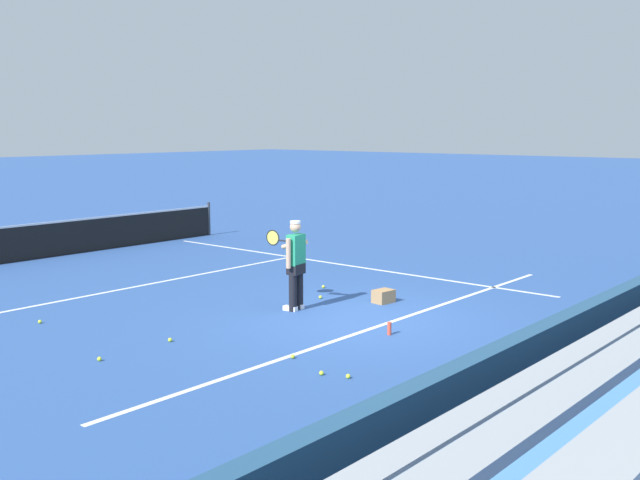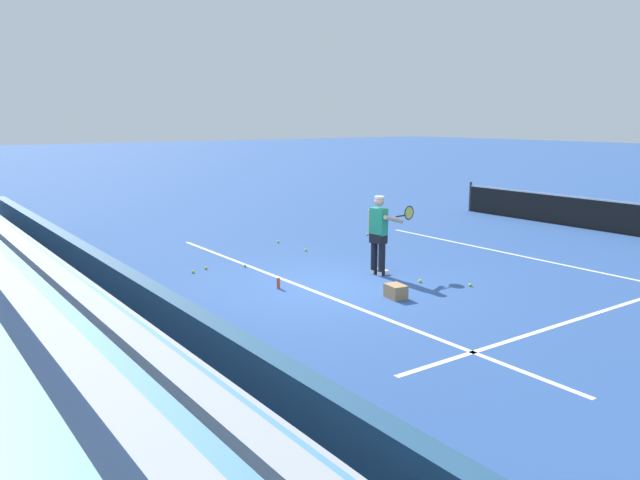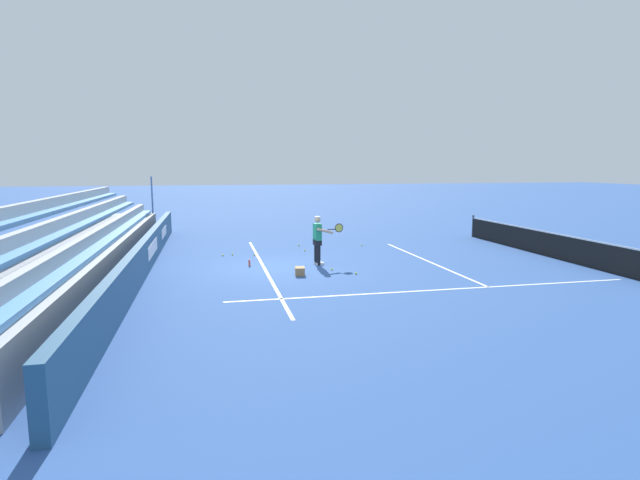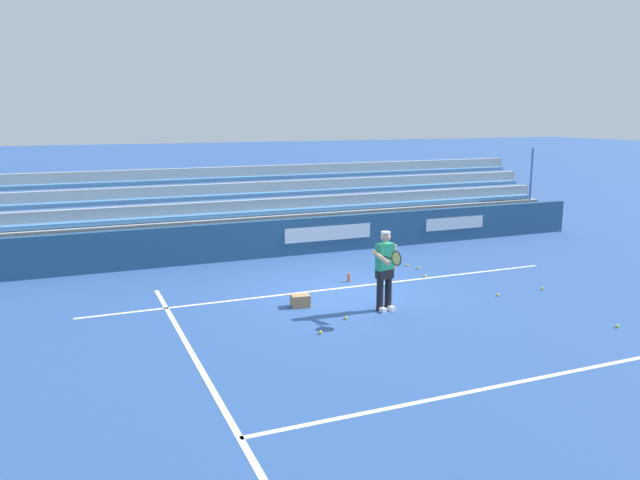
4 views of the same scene
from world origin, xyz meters
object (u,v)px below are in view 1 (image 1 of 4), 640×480
at_px(ball_box_cardboard, 383,296).
at_px(tennis_ball_far_left, 99,359).
at_px(tennis_player, 295,264).
at_px(tennis_ball_stray_back, 40,322).
at_px(tennis_ball_far_right, 320,297).
at_px(tennis_net, 54,239).
at_px(water_bottle, 389,328).
at_px(tennis_ball_near_player, 293,356).
at_px(tennis_ball_by_box, 323,287).
at_px(tennis_ball_on_baseline, 170,340).
at_px(tennis_ball_toward_net, 321,373).
at_px(tennis_ball_midcourt, 348,376).

height_order(ball_box_cardboard, tennis_ball_far_left, ball_box_cardboard).
distance_m(ball_box_cardboard, tennis_ball_far_left, 5.92).
xyz_separation_m(tennis_player, tennis_ball_stray_back, (-3.70, 2.76, -0.86)).
distance_m(tennis_ball_far_right, tennis_net, 8.80).
bearing_deg(water_bottle, tennis_player, 83.37).
xyz_separation_m(tennis_ball_near_player, tennis_ball_far_right, (3.32, 2.28, 0.00)).
relative_size(tennis_ball_by_box, tennis_ball_stray_back, 1.00).
bearing_deg(tennis_ball_near_player, tennis_net, 77.23).
bearing_deg(water_bottle, tennis_ball_on_baseline, 137.06).
height_order(tennis_ball_toward_net, tennis_ball_on_baseline, same).
distance_m(ball_box_cardboard, tennis_net, 10.03).
height_order(ball_box_cardboard, tennis_ball_midcourt, ball_box_cardboard).
height_order(tennis_ball_far_left, tennis_ball_midcourt, same).
height_order(tennis_ball_on_baseline, tennis_net, tennis_net).
bearing_deg(tennis_ball_midcourt, tennis_ball_on_baseline, 97.96).
relative_size(tennis_ball_by_box, tennis_ball_midcourt, 1.00).
relative_size(water_bottle, tennis_net, 0.02).
xyz_separation_m(tennis_ball_midcourt, tennis_ball_far_right, (3.49, 3.48, 0.00)).
xyz_separation_m(ball_box_cardboard, tennis_ball_on_baseline, (-4.51, 1.02, -0.10)).
bearing_deg(tennis_ball_stray_back, tennis_ball_near_player, -73.66).
xyz_separation_m(tennis_player, tennis_ball_toward_net, (-2.60, -2.87, -0.86)).
relative_size(tennis_ball_by_box, tennis_ball_toward_net, 1.00).
height_order(ball_box_cardboard, tennis_ball_on_baseline, ball_box_cardboard).
xyz_separation_m(tennis_ball_midcourt, tennis_ball_toward_net, (-0.13, 0.37, 0.00)).
bearing_deg(tennis_ball_by_box, tennis_ball_near_player, -145.05).
distance_m(tennis_ball_midcourt, tennis_ball_far_right, 4.93).
bearing_deg(tennis_ball_far_right, tennis_ball_stray_back, 151.91).
bearing_deg(tennis_ball_on_baseline, tennis_ball_far_left, -179.49).
bearing_deg(tennis_ball_near_player, tennis_ball_toward_net, -110.35).
height_order(water_bottle, tennis_net, tennis_net).
xyz_separation_m(tennis_player, tennis_ball_on_baseline, (-2.93, 0.08, -0.86)).
height_order(tennis_ball_near_player, water_bottle, water_bottle).
xyz_separation_m(tennis_player, tennis_ball_far_right, (1.02, 0.24, -0.86)).
distance_m(ball_box_cardboard, tennis_ball_far_right, 1.31).
relative_size(tennis_player, tennis_ball_by_box, 25.98).
height_order(tennis_ball_far_left, water_bottle, water_bottle).
relative_size(tennis_ball_midcourt, tennis_ball_far_right, 1.00).
height_order(tennis_player, tennis_ball_far_right, tennis_player).
xyz_separation_m(tennis_player, tennis_ball_near_player, (-2.30, -2.04, -0.86)).
xyz_separation_m(tennis_player, ball_box_cardboard, (1.58, -0.94, -0.76)).
bearing_deg(tennis_ball_far_right, tennis_ball_midcourt, -135.08).
relative_size(ball_box_cardboard, tennis_ball_far_right, 6.06).
distance_m(tennis_player, tennis_ball_near_player, 3.19).
bearing_deg(tennis_ball_stray_back, tennis_net, 57.87).
bearing_deg(tennis_net, ball_box_cardboard, -82.14).
xyz_separation_m(tennis_ball_stray_back, tennis_net, (3.91, 6.22, 0.46)).
distance_m(tennis_ball_far_left, tennis_ball_on_baseline, 1.33).
bearing_deg(tennis_player, tennis_net, 88.70).
distance_m(tennis_ball_by_box, tennis_ball_far_left, 6.15).
xyz_separation_m(ball_box_cardboard, tennis_ball_near_player, (-3.87, -1.10, -0.10)).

